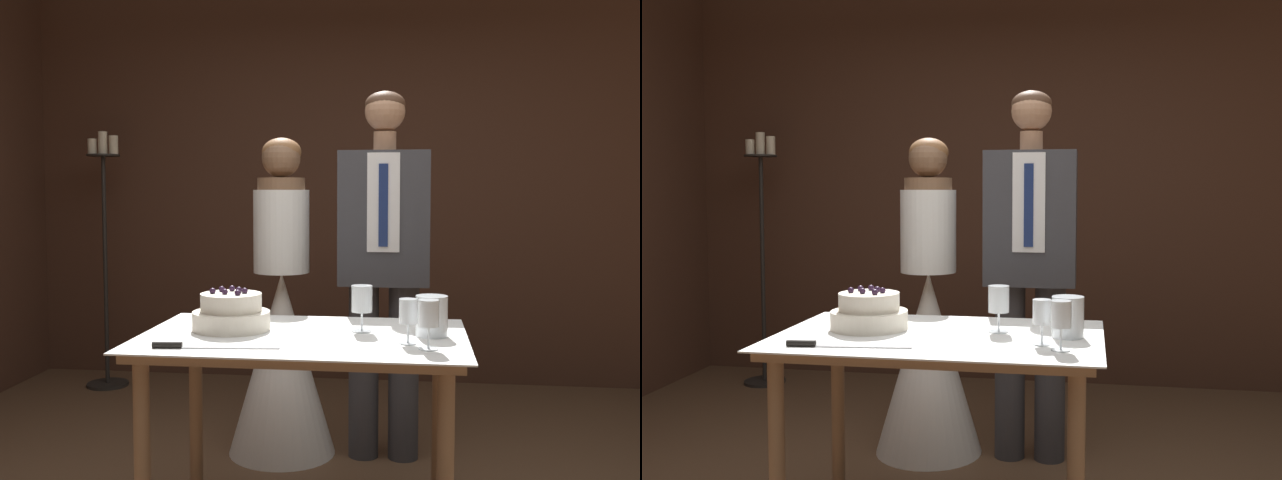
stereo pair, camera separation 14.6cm
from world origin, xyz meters
The scene contains 11 objects.
wall_back centered at (0.00, 2.52, 1.42)m, with size 4.94×0.12×2.84m, color #472B1E.
cake_table centered at (-0.05, 0.07, 0.69)m, with size 1.19×0.78×0.80m.
tiered_cake centered at (-0.34, 0.13, 0.86)m, with size 0.30×0.30×0.16m.
cake_knife centered at (-0.39, -0.21, 0.81)m, with size 0.43×0.07×0.02m.
wine_glass_near centered at (0.40, -0.12, 0.91)m, with size 0.07×0.07×0.17m.
wine_glass_middle centered at (0.16, 0.15, 0.92)m, with size 0.08×0.08×0.17m.
wine_glass_far centered at (0.33, -0.04, 0.91)m, with size 0.06×0.06×0.16m.
hurricane_candle centered at (0.42, 0.10, 0.87)m, with size 0.12×0.12×0.15m.
bride centered at (-0.30, 1.01, 0.58)m, with size 0.54×0.54×1.59m.
groom centered at (0.21, 1.01, 1.01)m, with size 0.44×0.25×1.81m.
candle_stand centered at (-1.72, 2.07, 0.87)m, with size 0.28×0.28×1.73m.
Camera 1 is at (0.35, -2.49, 1.33)m, focal length 40.00 mm.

